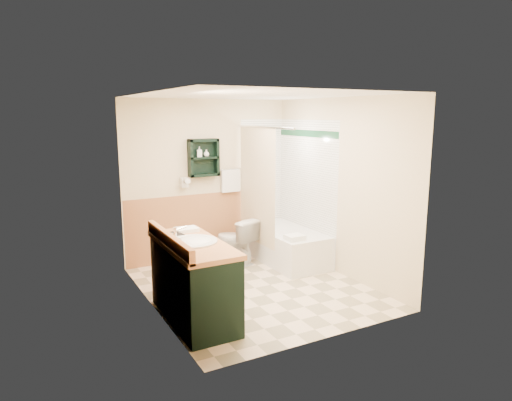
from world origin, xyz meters
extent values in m
plane|color=beige|center=(0.00, 0.00, 0.00)|extent=(3.00, 3.00, 0.00)
cube|color=#F7EBC1|center=(0.00, 1.52, 1.20)|extent=(2.60, 0.04, 2.40)
cube|color=#F7EBC1|center=(-1.32, 0.00, 1.20)|extent=(0.04, 3.00, 2.40)
cube|color=#F7EBC1|center=(1.32, 0.00, 1.20)|extent=(0.04, 3.00, 2.40)
cube|color=white|center=(0.00, 0.00, 2.42)|extent=(2.60, 3.00, 0.04)
cube|color=black|center=(-0.10, 1.41, 1.55)|extent=(0.45, 0.15, 0.55)
cylinder|color=silver|center=(0.53, 0.75, 2.00)|extent=(0.03, 1.60, 0.03)
cube|color=black|center=(-0.99, -0.47, 0.43)|extent=(0.59, 1.36, 0.86)
cube|color=white|center=(0.93, 0.77, 0.24)|extent=(0.72, 1.50, 0.48)
imported|color=white|center=(0.22, 1.04, 0.33)|extent=(0.59, 0.77, 0.67)
cube|color=white|center=(-0.89, -0.01, 0.88)|extent=(0.25, 0.20, 0.04)
imported|color=black|center=(-1.16, -0.13, 0.97)|extent=(0.16, 0.04, 0.22)
cube|color=white|center=(0.73, 0.22, 0.52)|extent=(0.25, 0.21, 0.07)
imported|color=white|center=(-0.17, 1.40, 1.60)|extent=(0.10, 0.16, 0.07)
imported|color=white|center=(-0.06, 1.40, 1.61)|extent=(0.10, 0.12, 0.08)
camera|label=1|loc=(-2.61, -4.84, 2.18)|focal=32.00mm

